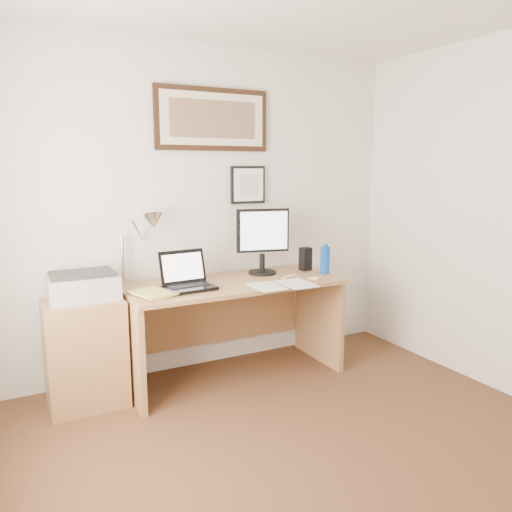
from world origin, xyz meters
TOP-DOWN VIEW (x-y plane):
  - floor at (0.00, 0.00)m, footprint 4.00×4.00m
  - wall_back at (0.00, 2.00)m, footprint 3.50×0.02m
  - side_cabinet at (-0.92, 1.68)m, footprint 0.50×0.40m
  - water_bottle at (0.93, 1.56)m, footprint 0.08×0.08m
  - bottle_cap at (0.93, 1.56)m, footprint 0.04×0.04m
  - speaker at (0.86, 1.73)m, footprint 0.09×0.08m
  - paper_sheet_a at (0.30, 1.37)m, footprint 0.21×0.30m
  - paper_sheet_b at (0.53, 1.34)m, footprint 0.23×0.32m
  - sticky_pad at (0.74, 1.42)m, footprint 0.10×0.10m
  - marker_pen at (0.59, 1.55)m, footprint 0.14×0.06m
  - book at (-0.60, 1.49)m, footprint 0.30×0.35m
  - desk at (0.15, 1.72)m, footprint 1.60×0.70m
  - laptop at (-0.22, 1.59)m, footprint 0.36×0.32m
  - lcd_monitor at (0.48, 1.77)m, footprint 0.42×0.22m
  - printer at (-0.90, 1.71)m, footprint 0.44×0.34m
  - desk_lamp at (-0.41, 1.81)m, footprint 0.29×0.27m
  - picture_large at (0.15, 1.97)m, footprint 0.92×0.04m
  - picture_small at (0.45, 1.97)m, footprint 0.30×0.03m

SIDE VIEW (x-z plane):
  - floor at x=0.00m, z-range 0.00..0.00m
  - side_cabinet at x=-0.92m, z-range 0.00..0.73m
  - desk at x=0.15m, z-range 0.14..0.89m
  - paper_sheet_a at x=0.30m, z-range 0.75..0.75m
  - paper_sheet_b at x=0.53m, z-range 0.75..0.75m
  - sticky_pad at x=0.74m, z-range 0.75..0.76m
  - marker_pen at x=0.59m, z-range 0.75..0.77m
  - book at x=-0.60m, z-range 0.75..0.77m
  - laptop at x=-0.22m, z-range 0.68..0.94m
  - printer at x=-0.90m, z-range 0.73..0.91m
  - speaker at x=0.86m, z-range 0.75..0.94m
  - water_bottle at x=0.93m, z-range 0.75..0.97m
  - bottle_cap at x=0.93m, z-range 0.97..0.99m
  - lcd_monitor at x=0.48m, z-range 0.78..1.30m
  - desk_lamp at x=-0.41m, z-range 0.92..1.45m
  - wall_back at x=0.00m, z-range 0.00..2.50m
  - picture_small at x=0.45m, z-range 1.30..1.60m
  - picture_large at x=0.15m, z-range 1.72..2.19m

